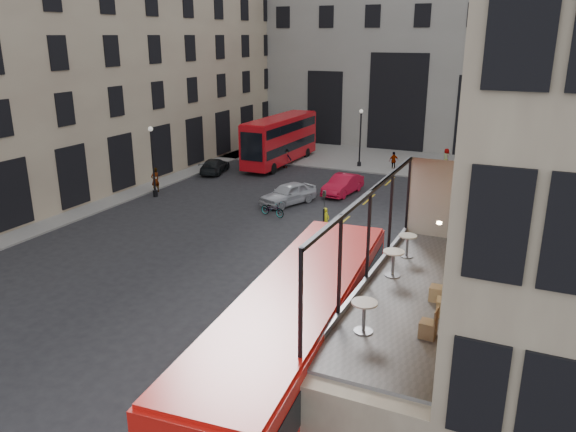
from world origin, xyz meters
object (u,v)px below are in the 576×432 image
at_px(bus_near, 296,355).
at_px(cafe_chair_d, 459,249).
at_px(car_b, 343,185).
at_px(cafe_chair_a, 428,328).
at_px(cyclist, 326,220).
at_px(street_lamp_a, 153,166).
at_px(traffic_light_far, 242,145).
at_px(cafe_chair_c, 437,292).
at_px(pedestrian_c, 394,161).
at_px(pedestrian_b, 285,158).
at_px(bus_far, 280,138).
at_px(car_c, 215,166).
at_px(cafe_table_far, 407,242).
at_px(pedestrian_e, 155,180).
at_px(car_a, 288,194).
at_px(traffic_light_near, 324,215).
at_px(cafe_chair_b, 445,306).
at_px(pedestrian_d, 446,158).
at_px(cafe_table_mid, 393,259).
at_px(pedestrian_a, 270,161).
at_px(bicycle, 272,209).
at_px(cafe_table_near, 364,312).
at_px(street_lamp_b, 360,142).

bearing_deg(bus_near, cafe_chair_d, 54.10).
height_order(car_b, cafe_chair_a, cafe_chair_a).
bearing_deg(cyclist, street_lamp_a, 88.47).
xyz_separation_m(traffic_light_far, cafe_chair_c, (22.15, -28.29, 2.42)).
bearing_deg(cafe_chair_a, pedestrian_c, 105.49).
bearing_deg(cafe_chair_a, pedestrian_b, 120.25).
height_order(car_b, cyclist, cyclist).
bearing_deg(bus_far, car_c, -124.20).
height_order(bus_near, car_c, bus_near).
height_order(cafe_table_far, cafe_chair_a, cafe_chair_a).
bearing_deg(cafe_chair_a, bus_near, 171.00).
distance_m(car_b, pedestrian_e, 14.55).
bearing_deg(car_c, cafe_table_far, 118.47).
distance_m(bus_near, car_a, 24.72).
relative_size(street_lamp_a, car_a, 1.17).
distance_m(bus_near, cafe_chair_a, 4.41).
relative_size(traffic_light_near, car_b, 0.84).
height_order(car_c, pedestrian_b, pedestrian_b).
height_order(bus_far, cyclist, bus_far).
xyz_separation_m(street_lamp_a, bus_far, (3.81, 14.10, 0.11)).
xyz_separation_m(cyclist, cafe_chair_b, (9.80, -16.88, 4.05)).
height_order(car_b, pedestrian_c, pedestrian_c).
bearing_deg(cyclist, pedestrian_d, -2.17).
bearing_deg(cafe_table_mid, pedestrian_c, 104.14).
bearing_deg(traffic_light_far, pedestrian_e, -107.02).
bearing_deg(cafe_chair_d, bus_far, 125.26).
bearing_deg(pedestrian_c, bus_far, -31.72).
xyz_separation_m(pedestrian_b, pedestrian_d, (13.31, 6.78, -0.06)).
xyz_separation_m(cyclist, pedestrian_a, (-10.90, 14.08, -0.05)).
bearing_deg(cafe_table_mid, cafe_chair_d, 56.47).
distance_m(pedestrian_d, cafe_table_far, 35.53).
xyz_separation_m(car_b, pedestrian_a, (-8.89, 5.22, 0.02)).
height_order(bus_near, pedestrian_b, bus_near).
bearing_deg(cafe_chair_a, pedestrian_d, 98.64).
bearing_deg(pedestrian_d, bus_near, 141.08).
relative_size(car_a, pedestrian_c, 2.77).
bearing_deg(bus_far, cafe_chair_a, -59.28).
bearing_deg(car_c, pedestrian_e, 69.37).
bearing_deg(bus_near, pedestrian_c, 99.98).
bearing_deg(pedestrian_a, traffic_light_far, -117.46).
bearing_deg(pedestrian_d, traffic_light_near, 132.79).
relative_size(car_a, cafe_chair_c, 5.75).
bearing_deg(pedestrian_b, bicycle, -100.22).
bearing_deg(bus_far, cafe_chair_c, -57.88).
height_order(bus_far, pedestrian_d, bus_far).
xyz_separation_m(car_c, pedestrian_b, (4.94, 4.33, 0.28)).
bearing_deg(car_a, cafe_table_near, -39.38).
bearing_deg(traffic_light_far, traffic_light_near, -48.81).
bearing_deg(cyclist, street_lamp_b, 18.54).
xyz_separation_m(pedestrian_c, cafe_chair_d, (10.06, -31.11, 4.06)).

